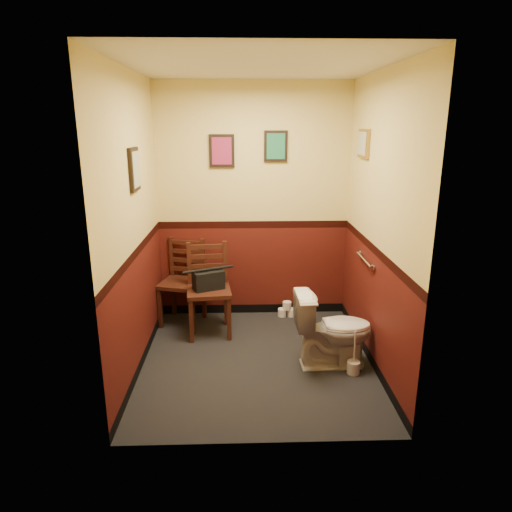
{
  "coord_description": "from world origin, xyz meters",
  "views": [
    {
      "loc": [
        -0.14,
        -4.01,
        2.23
      ],
      "look_at": [
        0.0,
        0.25,
        1.0
      ],
      "focal_mm": 32.0,
      "sensor_mm": 36.0,
      "label": 1
    }
  ],
  "objects": [
    {
      "name": "wall_left",
      "position": [
        -1.1,
        0.0,
        1.35
      ],
      "size": [
        0.0,
        2.4,
        2.7
      ],
      "primitive_type": "cube",
      "rotation": [
        1.57,
        0.0,
        1.57
      ],
      "color": "#46120E",
      "rests_on": "ground"
    },
    {
      "name": "framed_print_right",
      "position": [
        1.08,
        0.6,
        2.05
      ],
      "size": [
        0.04,
        0.34,
        0.28
      ],
      "color": "olive",
      "rests_on": "wall_right"
    },
    {
      "name": "grab_bar",
      "position": [
        1.07,
        0.25,
        0.95
      ],
      "size": [
        0.05,
        0.56,
        0.06
      ],
      "color": "silver",
      "rests_on": "wall_right"
    },
    {
      "name": "floor",
      "position": [
        0.0,
        0.0,
        0.0
      ],
      "size": [
        2.2,
        2.4,
        0.0
      ],
      "primitive_type": "cube",
      "color": "black",
      "rests_on": "ground"
    },
    {
      "name": "chair_left",
      "position": [
        -0.82,
        0.98,
        0.49
      ],
      "size": [
        0.55,
        0.55,
        0.97
      ],
      "rotation": [
        0.0,
        0.0,
        -0.26
      ],
      "color": "#3E1C12",
      "rests_on": "floor"
    },
    {
      "name": "toilet_brush",
      "position": [
        0.89,
        -0.26,
        0.07
      ],
      "size": [
        0.12,
        0.12,
        0.43
      ],
      "color": "silver",
      "rests_on": "floor"
    },
    {
      "name": "chair_right",
      "position": [
        -0.5,
        0.69,
        0.5
      ],
      "size": [
        0.51,
        0.51,
        0.99
      ],
      "rotation": [
        0.0,
        0.0,
        0.11
      ],
      "color": "#3E1C12",
      "rests_on": "floor"
    },
    {
      "name": "framed_print_left",
      "position": [
        -1.08,
        0.1,
        1.85
      ],
      "size": [
        0.04,
        0.3,
        0.38
      ],
      "color": "black",
      "rests_on": "wall_left"
    },
    {
      "name": "wall_front",
      "position": [
        0.0,
        -1.2,
        1.35
      ],
      "size": [
        2.2,
        0.0,
        2.7
      ],
      "primitive_type": "cube",
      "rotation": [
        -1.57,
        0.0,
        0.0
      ],
      "color": "#46120E",
      "rests_on": "ground"
    },
    {
      "name": "ceiling",
      "position": [
        0.0,
        0.0,
        2.7
      ],
      "size": [
        2.2,
        2.4,
        0.0
      ],
      "primitive_type": "cube",
      "rotation": [
        3.14,
        0.0,
        0.0
      ],
      "color": "silver",
      "rests_on": "ground"
    },
    {
      "name": "toilet",
      "position": [
        0.72,
        -0.08,
        0.36
      ],
      "size": [
        0.76,
        0.44,
        0.72
      ],
      "primitive_type": "imported",
      "rotation": [
        0.0,
        0.0,
        1.61
      ],
      "color": "white",
      "rests_on": "floor"
    },
    {
      "name": "framed_print_back_a",
      "position": [
        -0.35,
        1.18,
        1.95
      ],
      "size": [
        0.28,
        0.04,
        0.36
      ],
      "color": "black",
      "rests_on": "wall_back"
    },
    {
      "name": "handbag",
      "position": [
        -0.5,
        0.65,
        0.62
      ],
      "size": [
        0.36,
        0.28,
        0.24
      ],
      "rotation": [
        0.0,
        0.0,
        0.42
      ],
      "color": "black",
      "rests_on": "chair_right"
    },
    {
      "name": "tp_stack",
      "position": [
        0.4,
        1.08,
        0.08
      ],
      "size": [
        0.22,
        0.11,
        0.19
      ],
      "color": "silver",
      "rests_on": "floor"
    },
    {
      "name": "framed_print_back_b",
      "position": [
        0.25,
        1.18,
        2.0
      ],
      "size": [
        0.26,
        0.04,
        0.34
      ],
      "color": "black",
      "rests_on": "wall_back"
    },
    {
      "name": "wall_back",
      "position": [
        0.0,
        1.2,
        1.35
      ],
      "size": [
        2.2,
        0.0,
        2.7
      ],
      "primitive_type": "cube",
      "rotation": [
        1.57,
        0.0,
        0.0
      ],
      "color": "#46120E",
      "rests_on": "ground"
    },
    {
      "name": "wall_right",
      "position": [
        1.1,
        0.0,
        1.35
      ],
      "size": [
        0.0,
        2.4,
        2.7
      ],
      "primitive_type": "cube",
      "rotation": [
        1.57,
        0.0,
        -1.57
      ],
      "color": "#46120E",
      "rests_on": "ground"
    }
  ]
}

